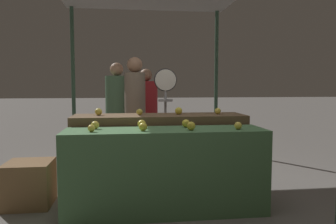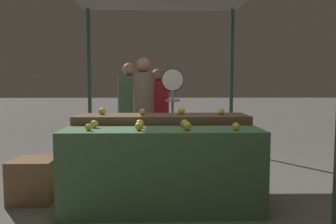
# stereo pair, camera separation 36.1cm
# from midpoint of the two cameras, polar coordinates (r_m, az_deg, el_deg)

# --- Properties ---
(ground_plane) EXTENTS (60.00, 60.00, 0.00)m
(ground_plane) POSITION_cam_midpoint_polar(r_m,az_deg,el_deg) (3.55, -3.49, -16.94)
(ground_plane) COLOR slate
(display_counter_front) EXTENTS (2.04, 0.55, 0.86)m
(display_counter_front) POSITION_cam_midpoint_polar(r_m,az_deg,el_deg) (3.41, -3.53, -10.21)
(display_counter_front) COLOR #4C7A4C
(display_counter_front) RESTS_ON ground_plane
(display_counter_back) EXTENTS (2.04, 0.55, 0.95)m
(display_counter_back) POSITION_cam_midpoint_polar(r_m,az_deg,el_deg) (3.98, -4.10, -7.35)
(display_counter_back) COLOR brown
(display_counter_back) RESTS_ON ground_plane
(apple_front_0) EXTENTS (0.07, 0.07, 0.07)m
(apple_front_0) POSITION_cam_midpoint_polar(r_m,az_deg,el_deg) (3.25, -16.33, -2.75)
(apple_front_0) COLOR yellow
(apple_front_0) RESTS_ON display_counter_front
(apple_front_1) EXTENTS (0.08, 0.08, 0.08)m
(apple_front_1) POSITION_cam_midpoint_polar(r_m,az_deg,el_deg) (3.21, -7.60, -2.60)
(apple_front_1) COLOR gold
(apple_front_1) RESTS_ON display_counter_front
(apple_front_2) EXTENTS (0.09, 0.09, 0.09)m
(apple_front_2) POSITION_cam_midpoint_polar(r_m,az_deg,el_deg) (3.23, 0.85, -2.47)
(apple_front_2) COLOR gold
(apple_front_2) RESTS_ON display_counter_front
(apple_front_3) EXTENTS (0.08, 0.08, 0.08)m
(apple_front_3) POSITION_cam_midpoint_polar(r_m,az_deg,el_deg) (3.34, 9.12, -2.38)
(apple_front_3) COLOR yellow
(apple_front_3) RESTS_ON display_counter_front
(apple_front_4) EXTENTS (0.08, 0.08, 0.08)m
(apple_front_4) POSITION_cam_midpoint_polar(r_m,az_deg,el_deg) (3.46, -15.54, -2.21)
(apple_front_4) COLOR yellow
(apple_front_4) RESTS_ON display_counter_front
(apple_front_5) EXTENTS (0.09, 0.09, 0.09)m
(apple_front_5) POSITION_cam_midpoint_polar(r_m,az_deg,el_deg) (3.42, -7.62, -2.10)
(apple_front_5) COLOR gold
(apple_front_5) RESTS_ON display_counter_front
(apple_front_6) EXTENTS (0.09, 0.09, 0.09)m
(apple_front_6) POSITION_cam_midpoint_polar(r_m,az_deg,el_deg) (3.46, 0.16, -2.01)
(apple_front_6) COLOR gold
(apple_front_6) RESTS_ON display_counter_front
(apple_back_0) EXTENTS (0.08, 0.08, 0.08)m
(apple_back_0) POSITION_cam_midpoint_polar(r_m,az_deg,el_deg) (3.94, -14.60, 0.02)
(apple_back_0) COLOR gold
(apple_back_0) RESTS_ON display_counter_back
(apple_back_1) EXTENTS (0.07, 0.07, 0.07)m
(apple_back_1) POSITION_cam_midpoint_polar(r_m,az_deg,el_deg) (3.89, -7.63, -0.01)
(apple_back_1) COLOR gold
(apple_back_1) RESTS_ON display_counter_back
(apple_back_2) EXTENTS (0.09, 0.09, 0.09)m
(apple_back_2) POSITION_cam_midpoint_polar(r_m,az_deg,el_deg) (3.94, -0.76, 0.19)
(apple_back_2) COLOR gold
(apple_back_2) RESTS_ON display_counter_back
(apple_back_3) EXTENTS (0.08, 0.08, 0.08)m
(apple_back_3) POSITION_cam_midpoint_polar(r_m,az_deg,el_deg) (4.00, 6.12, 0.16)
(apple_back_3) COLOR yellow
(apple_back_3) RESTS_ON display_counter_back
(produce_scale) EXTENTS (0.32, 0.20, 1.54)m
(produce_scale) POSITION_cam_midpoint_polar(r_m,az_deg,el_deg) (4.60, -2.69, 2.53)
(produce_scale) COLOR #99999E
(produce_scale) RESTS_ON ground_plane
(person_vendor_at_scale) EXTENTS (0.33, 0.33, 1.71)m
(person_vendor_at_scale) POSITION_cam_midpoint_polar(r_m,az_deg,el_deg) (4.82, -7.90, 1.12)
(person_vendor_at_scale) COLOR #2D2D38
(person_vendor_at_scale) RESTS_ON ground_plane
(person_customer_left) EXTENTS (0.48, 0.48, 1.58)m
(person_customer_left) POSITION_cam_midpoint_polar(r_m,az_deg,el_deg) (5.55, -5.70, 0.48)
(person_customer_left) COLOR #2D2D38
(person_customer_left) RESTS_ON ground_plane
(person_customer_right) EXTENTS (0.43, 0.43, 1.68)m
(person_customer_right) POSITION_cam_midpoint_polar(r_m,az_deg,el_deg) (5.62, -10.69, 1.12)
(person_customer_right) COLOR #2D2D38
(person_customer_right) RESTS_ON ground_plane
(wooden_crate_side) EXTENTS (0.48, 0.48, 0.48)m
(wooden_crate_side) POSITION_cam_midpoint_polar(r_m,az_deg,el_deg) (4.00, -25.46, -11.23)
(wooden_crate_side) COLOR olive
(wooden_crate_side) RESTS_ON ground_plane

